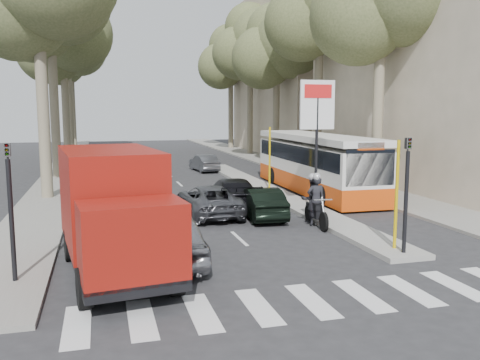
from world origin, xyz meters
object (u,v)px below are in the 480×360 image
object	(u,v)px
silver_hatchback	(172,236)
dark_hatchback	(261,203)
motorcycle	(314,201)
red_truck	(114,209)
city_bus	(316,162)

from	to	relation	value
silver_hatchback	dark_hatchback	size ratio (longest dim) A/B	1.17
dark_hatchback	motorcycle	size ratio (longest dim) A/B	1.60
red_truck	silver_hatchback	bearing A→B (deg)	13.05
red_truck	motorcycle	xyz separation A→B (m)	(7.54, 3.91, -0.82)
dark_hatchback	motorcycle	bearing A→B (deg)	135.85
red_truck	city_bus	distance (m)	15.60
city_bus	motorcycle	bearing A→B (deg)	-113.17
dark_hatchback	motorcycle	distance (m)	2.36
motorcycle	city_bus	bearing A→B (deg)	70.45
silver_hatchback	red_truck	bearing A→B (deg)	22.24
silver_hatchback	city_bus	distance (m)	14.10
city_bus	motorcycle	size ratio (longest dim) A/B	4.93
red_truck	motorcycle	size ratio (longest dim) A/B	2.68
city_bus	silver_hatchback	bearing A→B (deg)	-129.89
dark_hatchback	red_truck	bearing A→B (deg)	47.32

